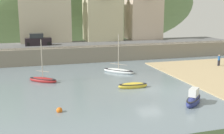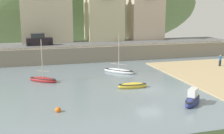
{
  "view_description": "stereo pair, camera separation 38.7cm",
  "coord_description": "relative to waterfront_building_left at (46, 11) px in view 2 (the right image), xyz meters",
  "views": [
    {
      "loc": [
        -11.85,
        -25.81,
        8.3
      ],
      "look_at": [
        -2.77,
        4.59,
        1.61
      ],
      "focal_mm": 44.97,
      "sensor_mm": 36.0,
      "label": 1
    },
    {
      "loc": [
        -11.48,
        -25.91,
        8.3
      ],
      "look_at": [
        -2.77,
        4.59,
        1.61
      ],
      "focal_mm": 44.97,
      "sensor_mm": 36.0,
      "label": 2
    }
  ],
  "objects": [
    {
      "name": "ground",
      "position": [
        10.25,
        -34.76,
        -7.57
      ],
      "size": [
        48.0,
        41.0,
        0.61
      ],
      "color": "gray"
    },
    {
      "name": "quay_seawall",
      "position": [
        8.86,
        -7.7,
        -6.38
      ],
      "size": [
        48.0,
        9.4,
        2.4
      ],
      "color": "gray",
      "rests_on": "ground"
    },
    {
      "name": "hillside_backdrop",
      "position": [
        6.14,
        30.0,
        2.05
      ],
      "size": [
        80.0,
        44.0,
        27.97
      ],
      "color": "#607E4C",
      "rests_on": "ground"
    },
    {
      "name": "waterfront_building_left",
      "position": [
        0.0,
        0.0,
        0.0
      ],
      "size": [
        8.95,
        4.46,
        10.52
      ],
      "color": "beige",
      "rests_on": "ground"
    },
    {
      "name": "waterfront_building_centre",
      "position": [
        10.39,
        0.0,
        -0.44
      ],
      "size": [
        6.82,
        5.51,
        9.64
      ],
      "color": "beige",
      "rests_on": "ground"
    },
    {
      "name": "waterfront_building_right",
      "position": [
        18.61,
        0.0,
        -0.05
      ],
      "size": [
        6.6,
        5.14,
        10.37
      ],
      "color": "beige",
      "rests_on": "ground"
    },
    {
      "name": "dinghy_open_wooden",
      "position": [
        -1.69,
        -18.88,
        -7.49
      ],
      "size": [
        3.49,
        3.01,
        5.02
      ],
      "rotation": [
        0.0,
        0.0,
        -0.65
      ],
      "color": "#A42324",
      "rests_on": "ground"
    },
    {
      "name": "sailboat_far_left",
      "position": [
        8.07,
        -16.9,
        -7.5
      ],
      "size": [
        3.92,
        3.98,
        5.18
      ],
      "rotation": [
        0.0,
        0.0,
        -0.8
      ],
      "color": "white",
      "rests_on": "ground"
    },
    {
      "name": "rowboat_small_beached",
      "position": [
        10.63,
        -30.49,
        -7.34
      ],
      "size": [
        2.98,
        2.82,
        1.64
      ],
      "rotation": [
        0.0,
        0.0,
        0.74
      ],
      "color": "navy",
      "rests_on": "ground"
    },
    {
      "name": "sailboat_nearest_shore",
      "position": [
        7.33,
        -24.16,
        -7.51
      ],
      "size": [
        3.25,
        1.23,
        0.75
      ],
      "rotation": [
        0.0,
        0.0,
        -0.08
      ],
      "color": "gold",
      "rests_on": "ground"
    },
    {
      "name": "parked_car_near_slipway",
      "position": [
        -1.58,
        -4.5,
        -4.53
      ],
      "size": [
        4.16,
        1.84,
        1.95
      ],
      "rotation": [
        0.0,
        0.0,
        0.03
      ],
      "color": "black",
      "rests_on": "ground"
    },
    {
      "name": "person_near_water",
      "position": [
        23.21,
        -17.3,
        -6.75
      ],
      "size": [
        0.34,
        0.34,
        1.62
      ],
      "color": "#282833",
      "rests_on": "ground"
    },
    {
      "name": "mooring_buoy",
      "position": [
        -0.93,
        -29.1,
        -7.59
      ],
      "size": [
        0.49,
        0.49,
        0.49
      ],
      "color": "orange",
      "rests_on": "ground"
    }
  ]
}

